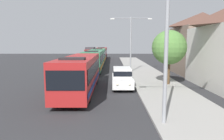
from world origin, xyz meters
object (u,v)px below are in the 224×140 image
object	(u,v)px
bus_lead	(81,72)
box_truck_oncoming	(91,52)
bus_second_in_line	(95,60)
streetlamp_near	(168,16)
bus_middle	(100,55)
bus_fourth_in_line	(103,53)
streetlamp_mid	(132,38)
roadside_tree	(170,48)
white_suv	(123,77)

from	to	relation	value
bus_lead	box_truck_oncoming	distance (m)	39.28
bus_second_in_line	streetlamp_near	distance (m)	21.99
bus_middle	bus_fourth_in_line	distance (m)	12.47
streetlamp_mid	bus_fourth_in_line	bearing A→B (deg)	101.39
box_truck_oncoming	streetlamp_mid	distance (m)	29.12
bus_lead	streetlamp_mid	bearing A→B (deg)	64.92
bus_lead	bus_middle	bearing A→B (deg)	90.00
bus_middle	roadside_tree	size ratio (longest dim) A/B	2.10
bus_fourth_in_line	streetlamp_near	world-z (taller)	streetlamp_near
white_suv	bus_middle	bearing A→B (deg)	98.62
bus_fourth_in_line	streetlamp_near	bearing A→B (deg)	-83.30
box_truck_oncoming	streetlamp_near	bearing A→B (deg)	-79.46
box_truck_oncoming	bus_fourth_in_line	bearing A→B (deg)	-13.80
bus_second_in_line	streetlamp_near	size ratio (longest dim) A/B	1.31
bus_second_in_line	streetlamp_near	xyz separation A→B (m)	(5.40, -20.98, 3.78)
bus_second_in_line	streetlamp_mid	distance (m)	6.54
box_truck_oncoming	roadside_tree	size ratio (longest dim) A/B	1.32
box_truck_oncoming	roadside_tree	world-z (taller)	roadside_tree
roadside_tree	streetlamp_near	bearing A→B (deg)	-106.23
bus_second_in_line	streetlamp_near	world-z (taller)	streetlamp_near
bus_second_in_line	box_truck_oncoming	size ratio (longest dim) A/B	1.62
bus_second_in_line	white_suv	distance (m)	12.48
bus_lead	box_truck_oncoming	size ratio (longest dim) A/B	1.66
bus_lead	bus_second_in_line	bearing A→B (deg)	90.00
bus_second_in_line	bus_fourth_in_line	bearing A→B (deg)	90.00
streetlamp_near	bus_lead	bearing A→B (deg)	125.34
bus_middle	streetlamp_mid	bearing A→B (deg)	-69.36
streetlamp_near	bus_fourth_in_line	bearing A→B (deg)	96.70
streetlamp_near	roadside_tree	distance (m)	10.59
bus_lead	box_truck_oncoming	world-z (taller)	bus_lead
white_suv	roadside_tree	distance (m)	5.46
streetlamp_mid	streetlamp_near	bearing A→B (deg)	-90.00
bus_lead	box_truck_oncoming	xyz separation A→B (m)	(-3.30, 39.14, 0.01)
bus_second_in_line	white_suv	bearing A→B (deg)	-72.74
bus_lead	streetlamp_mid	xyz separation A→B (m)	(5.40, 11.54, 3.21)
bus_fourth_in_line	bus_middle	bearing A→B (deg)	-90.00
bus_lead	streetlamp_near	size ratio (longest dim) A/B	1.34
roadside_tree	bus_middle	bearing A→B (deg)	109.55
bus_lead	box_truck_oncoming	bearing A→B (deg)	94.82
roadside_tree	white_suv	bearing A→B (deg)	-168.23
bus_lead	bus_fourth_in_line	world-z (taller)	same
bus_second_in_line	streetlamp_mid	size ratio (longest dim) A/B	1.48
bus_middle	streetlamp_mid	size ratio (longest dim) A/B	1.45
bus_fourth_in_line	box_truck_oncoming	distance (m)	3.40
bus_fourth_in_line	white_suv	world-z (taller)	bus_fourth_in_line
white_suv	streetlamp_near	xyz separation A→B (m)	(1.70, -9.08, 4.43)
roadside_tree	bus_fourth_in_line	bearing A→B (deg)	103.05
bus_lead	white_suv	world-z (taller)	bus_lead
bus_middle	streetlamp_near	world-z (taller)	streetlamp_near
bus_lead	streetlamp_mid	size ratio (longest dim) A/B	1.51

